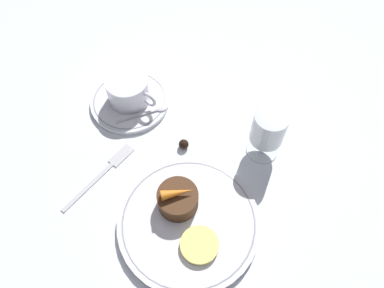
% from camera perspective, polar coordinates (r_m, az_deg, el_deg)
% --- Properties ---
extents(ground_plane, '(3.00, 3.00, 0.00)m').
position_cam_1_polar(ground_plane, '(0.67, 0.40, -9.98)').
color(ground_plane, white).
extents(dinner_plate, '(0.24, 0.24, 0.01)m').
position_cam_1_polar(dinner_plate, '(0.65, -0.51, -11.82)').
color(dinner_plate, white).
rests_on(dinner_plate, ground_plane).
extents(saucer, '(0.16, 0.16, 0.01)m').
position_cam_1_polar(saucer, '(0.79, -9.45, 6.51)').
color(saucer, white).
rests_on(saucer, ground_plane).
extents(coffee_cup, '(0.11, 0.09, 0.06)m').
position_cam_1_polar(coffee_cup, '(0.77, -9.67, 8.25)').
color(coffee_cup, white).
rests_on(coffee_cup, saucer).
extents(spoon, '(0.07, 0.09, 0.00)m').
position_cam_1_polar(spoon, '(0.76, -6.77, 4.77)').
color(spoon, silver).
rests_on(spoon, saucer).
extents(wine_glass, '(0.06, 0.06, 0.11)m').
position_cam_1_polar(wine_glass, '(0.68, 11.53, 2.12)').
color(wine_glass, silver).
rests_on(wine_glass, ground_plane).
extents(fork, '(0.03, 0.17, 0.01)m').
position_cam_1_polar(fork, '(0.72, -12.97, -3.81)').
color(fork, silver).
rests_on(fork, ground_plane).
extents(dessert_cake, '(0.07, 0.07, 0.04)m').
position_cam_1_polar(dessert_cake, '(0.64, -2.17, -8.43)').
color(dessert_cake, '#4C2D19').
rests_on(dessert_cake, dinner_plate).
extents(carrot_garnish, '(0.05, 0.05, 0.02)m').
position_cam_1_polar(carrot_garnish, '(0.62, -2.25, -7.44)').
color(carrot_garnish, orange).
rests_on(carrot_garnish, dessert_cake).
extents(pineapple_slice, '(0.06, 0.06, 0.01)m').
position_cam_1_polar(pineapple_slice, '(0.63, 1.15, -15.14)').
color(pineapple_slice, '#EFE075').
rests_on(pineapple_slice, dinner_plate).
extents(chocolate_truffle, '(0.02, 0.02, 0.02)m').
position_cam_1_polar(chocolate_truffle, '(0.72, -1.27, -0.04)').
color(chocolate_truffle, black).
rests_on(chocolate_truffle, ground_plane).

